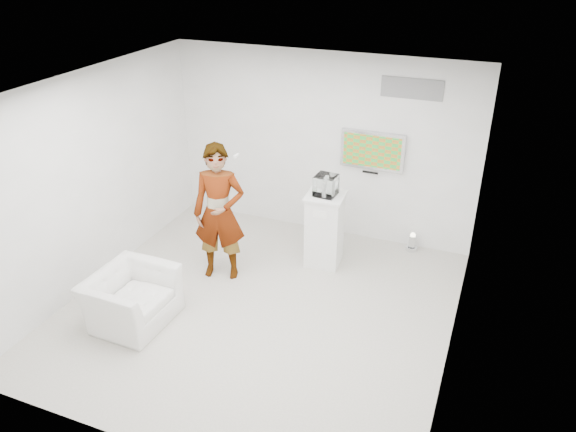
% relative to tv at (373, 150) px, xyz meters
% --- Properties ---
extents(room, '(5.01, 5.01, 3.00)m').
position_rel_tv_xyz_m(room, '(-0.85, -2.45, -0.05)').
color(room, beige).
rests_on(room, ground).
extents(tv, '(1.00, 0.08, 0.60)m').
position_rel_tv_xyz_m(tv, '(0.00, 0.00, 0.00)').
color(tv, '#B8B7BC').
rests_on(tv, room).
extents(logo_decal, '(0.90, 0.02, 0.30)m').
position_rel_tv_xyz_m(logo_decal, '(0.50, 0.04, 1.00)').
color(logo_decal, slate).
rests_on(logo_decal, room).
extents(person, '(0.85, 0.67, 2.03)m').
position_rel_tv_xyz_m(person, '(-1.71, -1.85, -0.53)').
color(person, silver).
rests_on(person, room).
extents(armchair, '(0.97, 1.10, 0.69)m').
position_rel_tv_xyz_m(armchair, '(-2.27, -3.29, -1.20)').
color(armchair, silver).
rests_on(armchair, room).
extents(pedestal, '(0.59, 0.59, 1.14)m').
position_rel_tv_xyz_m(pedestal, '(-0.42, -0.98, -0.98)').
color(pedestal, white).
rests_on(pedestal, room).
extents(floor_uplight, '(0.22, 0.22, 0.29)m').
position_rel_tv_xyz_m(floor_uplight, '(0.77, -0.11, -1.40)').
color(floor_uplight, silver).
rests_on(floor_uplight, room).
extents(vitrine, '(0.32, 0.32, 0.30)m').
position_rel_tv_xyz_m(vitrine, '(-0.42, -0.98, -0.25)').
color(vitrine, white).
rests_on(vitrine, pedestal).
extents(console, '(0.07, 0.17, 0.23)m').
position_rel_tv_xyz_m(console, '(-0.42, -0.98, -0.29)').
color(console, white).
rests_on(console, pedestal).
extents(wii_remote, '(0.03, 0.12, 0.03)m').
position_rel_tv_xyz_m(wii_remote, '(-1.51, -1.64, 0.28)').
color(wii_remote, white).
rests_on(wii_remote, person).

